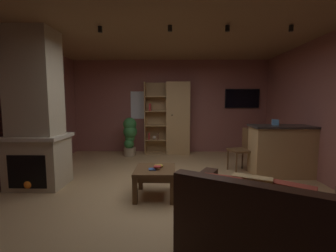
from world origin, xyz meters
name	(u,v)px	position (x,y,z in m)	size (l,w,h in m)	color
floor	(167,192)	(0.00, 0.00, -0.01)	(5.64, 6.10, 0.02)	tan
wall_back	(170,107)	(0.00, 3.08, 1.34)	(5.76, 0.06, 2.68)	#8E544C
ceiling	(167,23)	(0.00, 0.00, 2.69)	(5.64, 6.10, 0.02)	#8E6B47
window_pane_back	(144,105)	(-0.76, 3.05, 1.39)	(0.80, 0.01, 0.80)	white
stone_fireplace	(36,118)	(-2.27, 0.19, 1.21)	(0.98, 0.75, 2.68)	#BCAD8E
bookshelf_cabinet	(175,119)	(0.14, 2.81, 1.01)	(1.27, 0.41, 2.03)	tan
kitchen_bar_counter	(287,151)	(2.37, 0.87, 0.51)	(1.43, 0.62, 1.02)	tan
tissue_box	(275,122)	(2.15, 0.96, 1.07)	(0.12, 0.12, 0.11)	#598CBF
leather_couch	(263,228)	(0.92, -1.64, 0.32)	(1.69, 1.45, 0.84)	#382116
coffee_table	(155,174)	(-0.19, -0.20, 0.36)	(0.62, 0.65, 0.45)	brown
table_book_0	(152,169)	(-0.23, -0.27, 0.46)	(0.11, 0.10, 0.02)	#2D4C8C
table_book_1	(159,166)	(-0.14, -0.14, 0.47)	(0.13, 0.10, 0.02)	gold
table_book_2	(157,167)	(-0.15, -0.26, 0.49)	(0.10, 0.09, 0.02)	#B22D2D
dining_chair	(243,147)	(1.59, 1.14, 0.53)	(0.51, 0.51, 0.92)	brown
potted_floor_plant	(130,135)	(-1.10, 2.48, 0.59)	(0.38, 0.39, 1.06)	#9E896B
wall_mounted_tv	(242,99)	(2.09, 3.02, 1.58)	(0.97, 0.06, 0.55)	black
track_light_spot_0	(43,30)	(-1.97, 0.03, 2.61)	(0.07, 0.07, 0.09)	black
track_light_spot_1	(100,29)	(-1.06, 0.04, 2.61)	(0.07, 0.07, 0.09)	black
track_light_spot_2	(170,28)	(0.04, 0.01, 2.61)	(0.07, 0.07, 0.09)	black
track_light_spot_3	(227,28)	(0.93, 0.04, 2.61)	(0.07, 0.07, 0.09)	black
track_light_spot_4	(291,28)	(1.92, 0.06, 2.61)	(0.07, 0.07, 0.09)	black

